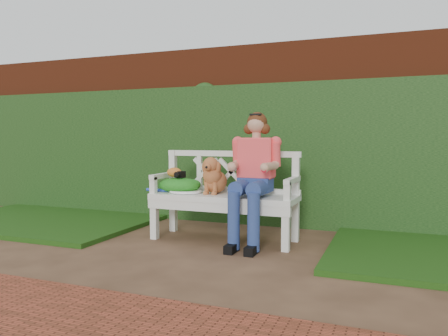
% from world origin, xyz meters
% --- Properties ---
extents(ground, '(60.00, 60.00, 0.00)m').
position_xyz_m(ground, '(0.00, 0.00, 0.00)').
color(ground, '#432D1E').
extents(brick_wall, '(10.00, 0.30, 2.20)m').
position_xyz_m(brick_wall, '(0.00, 1.90, 1.10)').
color(brick_wall, maroon).
rests_on(brick_wall, ground).
extents(ivy_hedge, '(10.00, 0.18, 1.70)m').
position_xyz_m(ivy_hedge, '(0.00, 1.68, 0.85)').
color(ivy_hedge, '#325D21').
rests_on(ivy_hedge, ground).
extents(grass_left, '(2.60, 2.00, 0.05)m').
position_xyz_m(grass_left, '(-2.40, 0.90, 0.03)').
color(grass_left, '#193710').
rests_on(grass_left, ground).
extents(brick_paving, '(4.00, 1.20, 0.03)m').
position_xyz_m(brick_paving, '(0.00, -1.60, 0.01)').
color(brick_paving, brown).
rests_on(brick_paving, ground).
extents(garden_bench, '(1.59, 0.61, 0.48)m').
position_xyz_m(garden_bench, '(0.03, 0.75, 0.24)').
color(garden_bench, white).
rests_on(garden_bench, ground).
extents(seated_woman, '(0.72, 0.83, 1.25)m').
position_xyz_m(seated_woman, '(0.37, 0.73, 0.62)').
color(seated_woman, '#E94660').
rests_on(seated_woman, ground).
extents(dog, '(0.33, 0.40, 0.39)m').
position_xyz_m(dog, '(-0.09, 0.76, 0.67)').
color(dog, '#A76E24').
rests_on(dog, garden_bench).
extents(tennis_racket, '(0.68, 0.29, 0.03)m').
position_xyz_m(tennis_racket, '(-0.42, 0.69, 0.50)').
color(tennis_racket, silver).
rests_on(tennis_racket, garden_bench).
extents(green_bag, '(0.51, 0.42, 0.16)m').
position_xyz_m(green_bag, '(-0.48, 0.73, 0.56)').
color(green_bag, '#2B8738').
rests_on(green_bag, garden_bench).
extents(camera_item, '(0.12, 0.10, 0.07)m').
position_xyz_m(camera_item, '(-0.47, 0.72, 0.67)').
color(camera_item, black).
rests_on(camera_item, green_bag).
extents(baseball_glove, '(0.19, 0.15, 0.10)m').
position_xyz_m(baseball_glove, '(-0.54, 0.73, 0.69)').
color(baseball_glove, '#C76A24').
rests_on(baseball_glove, green_bag).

